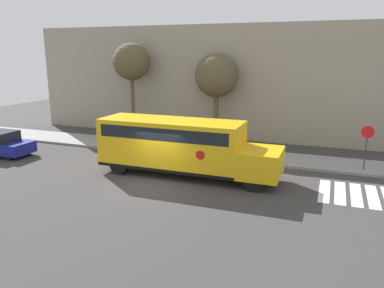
{
  "coord_description": "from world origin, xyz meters",
  "views": [
    {
      "loc": [
        8.09,
        -16.0,
        6.43
      ],
      "look_at": [
        1.13,
        2.31,
        1.63
      ],
      "focal_mm": 35.0,
      "sensor_mm": 36.0,
      "label": 1
    }
  ],
  "objects_px": {
    "school_bus": "(179,144)",
    "parked_car": "(0,143)",
    "stop_sign": "(367,142)",
    "tree_far_sidewalk": "(131,62)",
    "tree_near_sidewalk": "(217,76)"
  },
  "relations": [
    {
      "from": "school_bus",
      "to": "tree_far_sidewalk",
      "type": "xyz_separation_m",
      "value": [
        -7.18,
        7.77,
        4.0
      ]
    },
    {
      "from": "tree_far_sidewalk",
      "to": "stop_sign",
      "type": "bearing_deg",
      "value": -13.01
    },
    {
      "from": "tree_far_sidewalk",
      "to": "parked_car",
      "type": "bearing_deg",
      "value": -122.27
    },
    {
      "from": "school_bus",
      "to": "tree_near_sidewalk",
      "type": "relative_size",
      "value": 1.51
    },
    {
      "from": "stop_sign",
      "to": "tree_near_sidewalk",
      "type": "xyz_separation_m",
      "value": [
        -9.83,
        4.16,
        3.09
      ]
    },
    {
      "from": "parked_car",
      "to": "tree_far_sidewalk",
      "type": "bearing_deg",
      "value": 57.73
    },
    {
      "from": "tree_near_sidewalk",
      "to": "tree_far_sidewalk",
      "type": "relative_size",
      "value": 0.9
    },
    {
      "from": "parked_car",
      "to": "tree_far_sidewalk",
      "type": "height_order",
      "value": "tree_far_sidewalk"
    },
    {
      "from": "stop_sign",
      "to": "tree_far_sidewalk",
      "type": "bearing_deg",
      "value": 166.99
    },
    {
      "from": "school_bus",
      "to": "tree_near_sidewalk",
      "type": "bearing_deg",
      "value": 93.48
    },
    {
      "from": "stop_sign",
      "to": "tree_near_sidewalk",
      "type": "distance_m",
      "value": 11.11
    },
    {
      "from": "parked_car",
      "to": "tree_far_sidewalk",
      "type": "distance_m",
      "value": 10.85
    },
    {
      "from": "school_bus",
      "to": "stop_sign",
      "type": "xyz_separation_m",
      "value": [
        9.33,
        3.95,
        0.02
      ]
    },
    {
      "from": "parked_car",
      "to": "tree_near_sidewalk",
      "type": "distance_m",
      "value": 15.14
    },
    {
      "from": "school_bus",
      "to": "parked_car",
      "type": "bearing_deg",
      "value": -178.14
    }
  ]
}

